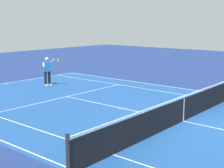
{
  "coord_description": "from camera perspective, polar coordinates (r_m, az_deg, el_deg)",
  "views": [
    {
      "loc": [
        -5.54,
        10.79,
        3.67
      ],
      "look_at": [
        3.8,
        -0.4,
        0.9
      ],
      "focal_mm": 52.77,
      "sensor_mm": 36.0,
      "label": 1
    }
  ],
  "objects": [
    {
      "name": "tennis_ball",
      "position": [
        13.84,
        1.39,
        -4.48
      ],
      "size": [
        0.07,
        0.07,
        0.07
      ],
      "primitive_type": "sphere",
      "color": "#CCE01E",
      "rests_on": "ground_plane"
    },
    {
      "name": "tennis_player_near",
      "position": [
        19.48,
        -11.11,
        2.46
      ],
      "size": [
        1.16,
        0.75,
        1.7
      ],
      "color": "black",
      "rests_on": "ground_plane"
    },
    {
      "name": "tennis_net",
      "position": [
        12.54,
        12.28,
        -4.17
      ],
      "size": [
        0.1,
        11.7,
        1.08
      ],
      "color": "#2D2D33",
      "rests_on": "ground_plane"
    },
    {
      "name": "ground_plane",
      "position": [
        12.68,
        12.19,
        -6.32
      ],
      "size": [
        60.0,
        60.0,
        0.0
      ],
      "primitive_type": "plane",
      "color": "navy"
    },
    {
      "name": "court_slab",
      "position": [
        12.68,
        12.19,
        -6.31
      ],
      "size": [
        24.2,
        11.4,
        0.0
      ],
      "primitive_type": "cube",
      "color": "#1E4C93",
      "rests_on": "ground_plane"
    },
    {
      "name": "court_line_markings",
      "position": [
        12.67,
        12.19,
        -6.3
      ],
      "size": [
        23.85,
        11.05,
        0.01
      ],
      "color": "white",
      "rests_on": "ground_plane"
    }
  ]
}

